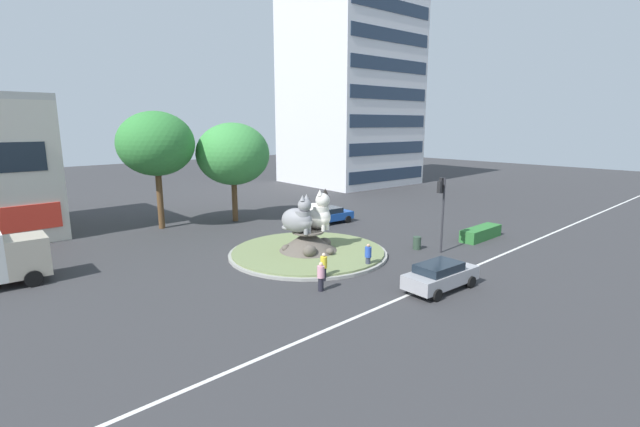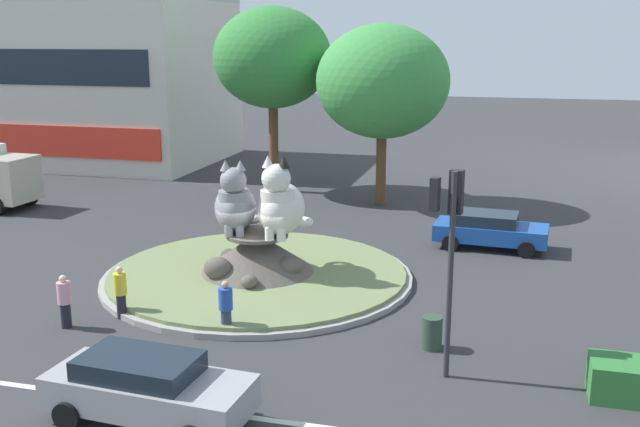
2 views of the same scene
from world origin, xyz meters
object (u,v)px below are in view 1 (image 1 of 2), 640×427
cat_statue_grey (298,219)px  office_tower (349,83)px  litter_bin (417,243)px  broadleaf_tree_behind_island (156,144)px  hatchback_near_shophouse (329,215)px  traffic_light_mast (442,198)px  pedestrian_yellow_shirt (324,266)px  cat_statue_white (317,214)px  pedestrian_blue_shirt (368,256)px  pedestrian_pink_shirt (321,276)px  second_tree_near_tower (233,154)px  sedan_on_far_lane (440,275)px

cat_statue_grey → office_tower: size_ratio=0.10×
litter_bin → cat_statue_grey: bearing=149.3°
broadleaf_tree_behind_island → cat_statue_grey: bearing=-76.9°
cat_statue_grey → hatchback_near_shophouse: (8.35, 5.86, -1.82)m
traffic_light_mast → pedestrian_yellow_shirt: 10.13m
cat_statue_white → pedestrian_blue_shirt: (-0.11, -4.73, -1.85)m
traffic_light_mast → office_tower: (22.35, 30.02, 10.63)m
pedestrian_yellow_shirt → cat_statue_white: bearing=-98.0°
cat_statue_white → pedestrian_pink_shirt: bearing=-45.1°
second_tree_near_tower → traffic_light_mast: bearing=-75.0°
pedestrian_yellow_shirt → pedestrian_pink_shirt: 1.58m
pedestrian_blue_shirt → litter_bin: (5.71, 0.46, -0.35)m
pedestrian_yellow_shirt → sedan_on_far_lane: size_ratio=0.35×
office_tower → broadleaf_tree_behind_island: (-33.31, -10.18, -7.35)m
pedestrian_yellow_shirt → litter_bin: 9.15m
traffic_light_mast → litter_bin: traffic_light_mast is taller
cat_statue_white → sedan_on_far_lane: cat_statue_white is taller
office_tower → broadleaf_tree_behind_island: office_tower is taller
pedestrian_blue_shirt → sedan_on_far_lane: (0.16, -4.92, -0.01)m
office_tower → pedestrian_yellow_shirt: 45.05m
pedestrian_blue_shirt → hatchback_near_shophouse: pedestrian_blue_shirt is taller
pedestrian_pink_shirt → pedestrian_blue_shirt: bearing=-171.7°
pedestrian_yellow_shirt → broadleaf_tree_behind_island: bearing=-55.3°
cat_statue_grey → pedestrian_blue_shirt: bearing=0.4°
traffic_light_mast → sedan_on_far_lane: bearing=132.9°
pedestrian_yellow_shirt → litter_bin: bearing=-148.3°
traffic_light_mast → office_tower: 38.90m
litter_bin → second_tree_near_tower: bearing=104.8°
broadleaf_tree_behind_island → pedestrian_blue_shirt: size_ratio=6.23×
pedestrian_blue_shirt → pedestrian_pink_shirt: (-4.62, -0.77, 0.02)m
pedestrian_pink_shirt → hatchback_near_shophouse: 16.15m
cat_statue_grey → second_tree_near_tower: (2.84, 12.34, 3.44)m
broadleaf_tree_behind_island → pedestrian_blue_shirt: (4.79, -18.81, -6.23)m
traffic_light_mast → second_tree_near_tower: size_ratio=0.59×
pedestrian_pink_shirt → sedan_on_far_lane: pedestrian_pink_shirt is taller
broadleaf_tree_behind_island → second_tree_near_tower: bearing=-15.7°
second_tree_near_tower → pedestrian_blue_shirt: bearing=-94.4°
broadleaf_tree_behind_island → traffic_light_mast: bearing=-61.1°
cat_statue_grey → cat_statue_white: 1.63m
cat_statue_white → second_tree_near_tower: (1.21, 12.36, 3.36)m
litter_bin → pedestrian_pink_shirt: bearing=-173.2°
cat_statue_grey → second_tree_near_tower: 13.12m
office_tower → pedestrian_pink_shirt: size_ratio=18.22×
second_tree_near_tower → litter_bin: (4.38, -16.63, -5.57)m
hatchback_near_shophouse → second_tree_near_tower: bearing=134.5°
pedestrian_pink_shirt → pedestrian_yellow_shirt: bearing=-139.9°
office_tower → sedan_on_far_lane: (-28.36, -33.91, -13.59)m
cat_statue_white → second_tree_near_tower: size_ratio=0.33×
broadleaf_tree_behind_island → pedestrian_pink_shirt: broadleaf_tree_behind_island is taller
pedestrian_yellow_shirt → pedestrian_blue_shirt: bearing=-154.0°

